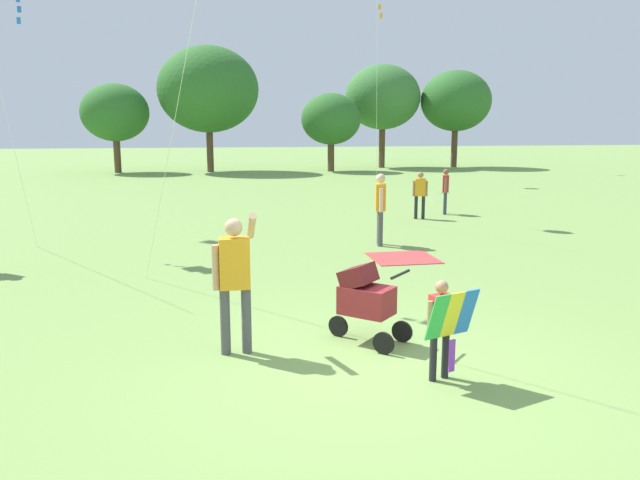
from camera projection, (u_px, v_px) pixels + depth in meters
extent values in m
plane|color=#75994C|center=(372.00, 372.00, 7.25)|extent=(120.00, 120.00, 0.00)
cylinder|color=brown|center=(117.00, 156.00, 34.16)|extent=(0.36, 0.36, 1.76)
ellipsoid|color=#2D6628|center=(115.00, 112.00, 33.73)|extent=(3.57, 3.21, 3.03)
cylinder|color=brown|center=(210.00, 151.00, 34.70)|extent=(0.36, 0.36, 2.25)
ellipsoid|color=#2D6628|center=(208.00, 89.00, 34.10)|extent=(5.38, 4.84, 4.57)
cylinder|color=brown|center=(331.00, 157.00, 35.15)|extent=(0.36, 0.36, 1.54)
ellipsoid|color=#2D6628|center=(331.00, 119.00, 34.76)|extent=(3.26, 2.94, 2.77)
cylinder|color=brown|center=(382.00, 148.00, 37.80)|extent=(0.36, 0.36, 2.34)
ellipsoid|color=#387033|center=(383.00, 97.00, 37.25)|extent=(4.41, 3.97, 3.75)
cylinder|color=brown|center=(454.00, 148.00, 38.06)|extent=(0.36, 0.36, 2.23)
ellipsoid|color=#2D6628|center=(456.00, 101.00, 37.54)|extent=(4.17, 3.75, 3.54)
cylinder|color=#232328|center=(445.00, 354.00, 7.04)|extent=(0.08, 0.08, 0.55)
cylinder|color=#232328|center=(433.00, 357.00, 6.95)|extent=(0.08, 0.08, 0.55)
cube|color=red|center=(441.00, 313.00, 6.91)|extent=(0.28, 0.23, 0.41)
cylinder|color=#A37556|center=(451.00, 313.00, 6.99)|extent=(0.06, 0.06, 0.37)
cylinder|color=#A37556|center=(430.00, 318.00, 6.84)|extent=(0.06, 0.06, 0.37)
sphere|color=#A37556|center=(442.00, 287.00, 6.85)|extent=(0.14, 0.14, 0.14)
cube|color=blue|center=(466.00, 312.00, 6.85)|extent=(0.25, 0.24, 0.52)
cube|color=yellow|center=(452.00, 315.00, 6.75)|extent=(0.25, 0.24, 0.52)
cube|color=green|center=(438.00, 317.00, 6.65)|extent=(0.25, 0.24, 0.52)
cube|color=purple|center=(452.00, 356.00, 6.82)|extent=(0.08, 0.04, 0.36)
cylinder|color=#4C4C51|center=(225.00, 322.00, 7.73)|extent=(0.12, 0.12, 0.82)
cylinder|color=#4C4C51|center=(247.00, 320.00, 7.78)|extent=(0.12, 0.12, 0.82)
cube|color=orange|center=(234.00, 263.00, 7.62)|extent=(0.37, 0.24, 0.62)
cylinder|color=tan|center=(216.00, 268.00, 7.59)|extent=(0.09, 0.09, 0.55)
cylinder|color=tan|center=(252.00, 226.00, 7.71)|extent=(0.11, 0.50, 0.39)
sphere|color=tan|center=(234.00, 227.00, 7.54)|extent=(0.21, 0.21, 0.21)
cylinder|color=black|center=(338.00, 326.00, 8.40)|extent=(0.24, 0.21, 0.28)
cylinder|color=black|center=(384.00, 343.00, 7.77)|extent=(0.24, 0.21, 0.28)
cylinder|color=black|center=(402.00, 332.00, 8.20)|extent=(0.24, 0.21, 0.28)
cube|color=maroon|center=(367.00, 300.00, 8.10)|extent=(0.77, 0.75, 0.36)
cube|color=maroon|center=(358.00, 276.00, 8.12)|extent=(0.59, 0.59, 0.35)
cylinder|color=black|center=(400.00, 274.00, 7.79)|extent=(0.34, 0.39, 0.04)
cylinder|color=silver|center=(183.00, 76.00, 9.13)|extent=(1.81, 3.88, 6.87)
cube|color=#F4A319|center=(380.00, 7.00, 17.52)|extent=(0.09, 0.06, 0.14)
cube|color=#F4A319|center=(381.00, 16.00, 17.61)|extent=(0.08, 0.04, 0.14)
cylinder|color=silver|center=(377.00, 108.00, 16.76)|extent=(0.69, 2.53, 6.24)
cube|color=blue|center=(19.00, 9.00, 13.39)|extent=(0.09, 0.07, 0.14)
cube|color=blue|center=(19.00, 21.00, 13.48)|extent=(0.08, 0.04, 0.14)
cylinder|color=silver|center=(6.00, 116.00, 12.40)|extent=(0.12, 2.94, 5.76)
cylinder|color=#4C4C51|center=(380.00, 229.00, 14.35)|extent=(0.12, 0.12, 0.80)
cylinder|color=#4C4C51|center=(379.00, 227.00, 14.60)|extent=(0.12, 0.12, 0.80)
cube|color=orange|center=(380.00, 197.00, 14.34)|extent=(0.27, 0.38, 0.60)
cylinder|color=beige|center=(381.00, 200.00, 14.14)|extent=(0.09, 0.09, 0.53)
cylinder|color=beige|center=(380.00, 198.00, 14.57)|extent=(0.09, 0.09, 0.53)
sphere|color=beige|center=(381.00, 178.00, 14.27)|extent=(0.21, 0.21, 0.21)
cylinder|color=#33384C|center=(445.00, 204.00, 19.16)|extent=(0.10, 0.10, 0.67)
cylinder|color=#33384C|center=(445.00, 203.00, 19.36)|extent=(0.10, 0.10, 0.67)
cube|color=red|center=(446.00, 184.00, 19.15)|extent=(0.26, 0.34, 0.50)
cylinder|color=brown|center=(446.00, 185.00, 18.98)|extent=(0.07, 0.07, 0.45)
cylinder|color=brown|center=(446.00, 184.00, 19.33)|extent=(0.07, 0.07, 0.45)
sphere|color=brown|center=(446.00, 172.00, 19.08)|extent=(0.17, 0.17, 0.17)
cylinder|color=#232328|center=(423.00, 207.00, 18.34)|extent=(0.10, 0.10, 0.66)
cylinder|color=#232328|center=(416.00, 207.00, 18.35)|extent=(0.10, 0.10, 0.66)
cube|color=orange|center=(420.00, 187.00, 18.23)|extent=(0.32, 0.23, 0.50)
cylinder|color=#A37556|center=(426.00, 188.00, 18.24)|extent=(0.07, 0.07, 0.44)
cylinder|color=#A37556|center=(414.00, 188.00, 18.25)|extent=(0.07, 0.07, 0.44)
sphere|color=#A37556|center=(421.00, 175.00, 18.17)|extent=(0.17, 0.17, 0.17)
cube|color=#CC3D3D|center=(403.00, 258.00, 13.17)|extent=(1.36, 1.33, 0.02)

